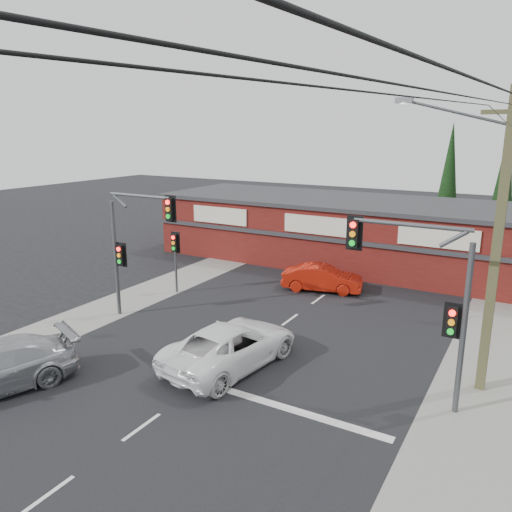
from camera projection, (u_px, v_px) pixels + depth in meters
The scene contains 16 objects.
ground at pixel (226, 366), 18.84m from camera, with size 120.00×120.00×0.00m, color black.
road_strip at pixel (286, 323), 23.04m from camera, with size 14.00×70.00×0.01m, color black.
verge_left at pixel (146, 293), 27.16m from camera, with size 3.00×70.00×0.02m, color gray.
verge_right at pixel (486, 365), 18.91m from camera, with size 3.00×70.00×0.02m, color gray.
stop_line at pixel (292, 410), 15.88m from camera, with size 6.50×0.35×0.01m, color silver.
white_suv at pixel (231, 345), 18.74m from camera, with size 2.71×5.87×1.63m, color white.
red_sedan at pixel (322, 278), 27.49m from camera, with size 1.52×4.35×1.43m, color #AD190A.
lane_dashes at pixel (207, 380), 17.77m from camera, with size 0.12×35.06×0.01m.
shop_building at pixel (354, 231), 33.05m from camera, with size 27.30×8.40×4.22m.
conifer_near at pixel (449, 175), 35.92m from camera, with size 1.80×1.80×9.25m.
conifer_far at pixel (505, 175), 35.90m from camera, with size 1.80×1.80×9.25m.
traffic_mast_left at pixel (131, 237), 22.67m from camera, with size 3.77×0.27×5.97m.
traffic_mast_right at pixel (428, 288), 15.38m from camera, with size 3.96×0.27×5.97m.
pedestal_signal at pixel (175, 250), 26.78m from camera, with size 0.55×0.27×3.38m.
utility_pole at pixel (493, 235), 15.96m from camera, with size 4.38×0.59×10.00m.
power_lines at pixel (494, 112), 10.43m from camera, with size 2.01×29.00×1.22m.
Camera 1 is at (9.60, -14.35, 8.69)m, focal length 35.00 mm.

